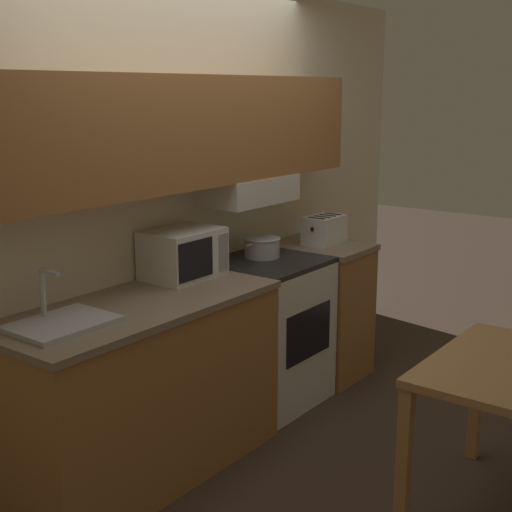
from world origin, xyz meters
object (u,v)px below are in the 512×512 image
object	(u,v)px
stove_range	(267,331)
toaster	(324,230)
sink_basin	(62,322)
cooking_pot	(262,247)
microwave	(183,253)

from	to	relation	value
stove_range	toaster	bearing A→B (deg)	-2.06
sink_basin	cooking_pot	bearing A→B (deg)	3.10
microwave	toaster	size ratio (longest dim) A/B	1.38
sink_basin	microwave	bearing A→B (deg)	8.73
microwave	sink_basin	size ratio (longest dim) A/B	0.96
stove_range	cooking_pot	distance (m)	0.53
stove_range	toaster	world-z (taller)	toaster
stove_range	sink_basin	world-z (taller)	sink_basin
cooking_pot	sink_basin	size ratio (longest dim) A/B	0.70
toaster	sink_basin	world-z (taller)	sink_basin
stove_range	cooking_pot	size ratio (longest dim) A/B	2.95
cooking_pot	toaster	distance (m)	0.58
stove_range	toaster	xyz separation A→B (m)	(0.62, -0.02, 0.55)
toaster	sink_basin	xyz separation A→B (m)	(-2.17, 0.01, -0.08)
cooking_pot	stove_range	bearing A→B (deg)	-120.68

